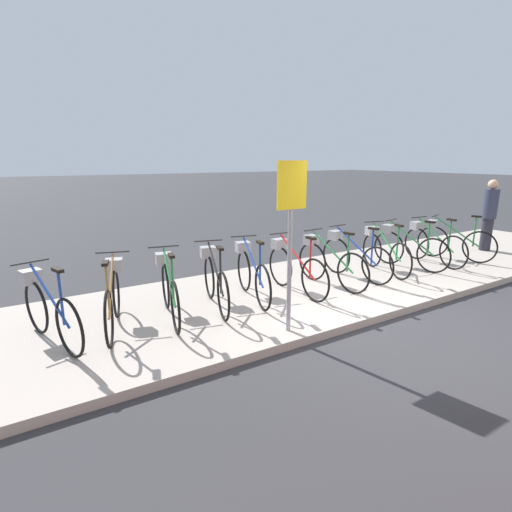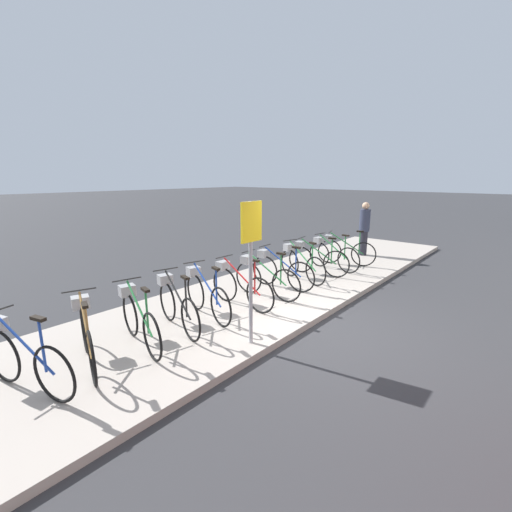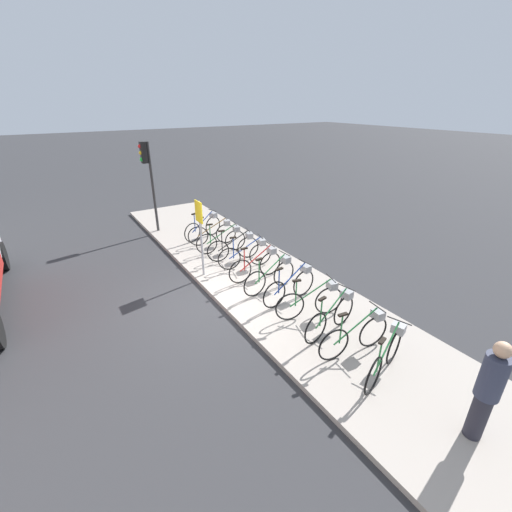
% 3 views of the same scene
% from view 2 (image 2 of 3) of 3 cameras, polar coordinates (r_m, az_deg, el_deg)
% --- Properties ---
extents(ground_plane, '(120.00, 120.00, 0.00)m').
position_cam_2_polar(ground_plane, '(6.61, 9.52, -11.42)').
color(ground_plane, '#2D2D30').
extents(sidewalk, '(17.97, 3.36, 0.12)m').
position_cam_2_polar(sidewalk, '(7.51, -1.56, -7.65)').
color(sidewalk, '#9E9389').
rests_on(sidewalk, ground_plane).
extents(parked_bicycle_0, '(0.62, 1.67, 1.06)m').
position_cam_2_polar(parked_bicycle_0, '(5.24, -34.53, -13.59)').
color(parked_bicycle_0, black).
rests_on(parked_bicycle_0, sidewalk).
extents(parked_bicycle_1, '(0.66, 1.65, 1.06)m').
position_cam_2_polar(parked_bicycle_1, '(5.46, -26.47, -11.50)').
color(parked_bicycle_1, black).
rests_on(parked_bicycle_1, sidewalk).
extents(parked_bicycle_2, '(0.54, 1.69, 1.06)m').
position_cam_2_polar(parked_bicycle_2, '(5.74, -19.08, -9.64)').
color(parked_bicycle_2, black).
rests_on(parked_bicycle_2, sidewalk).
extents(parked_bicycle_3, '(0.58, 1.68, 1.06)m').
position_cam_2_polar(parked_bicycle_3, '(6.15, -13.21, -7.67)').
color(parked_bicycle_3, black).
rests_on(parked_bicycle_3, sidewalk).
extents(parked_bicycle_4, '(0.56, 1.68, 1.06)m').
position_cam_2_polar(parked_bicycle_4, '(6.57, -8.51, -6.09)').
color(parked_bicycle_4, black).
rests_on(parked_bicycle_4, sidewalk).
extents(parked_bicycle_5, '(0.46, 1.72, 1.06)m').
position_cam_2_polar(parked_bicycle_5, '(7.00, -2.95, -4.74)').
color(parked_bicycle_5, black).
rests_on(parked_bicycle_5, sidewalk).
extents(parked_bicycle_6, '(0.46, 1.72, 1.06)m').
position_cam_2_polar(parked_bicycle_6, '(7.53, 1.23, -3.44)').
color(parked_bicycle_6, black).
rests_on(parked_bicycle_6, sidewalk).
extents(parked_bicycle_7, '(0.46, 1.72, 1.06)m').
position_cam_2_polar(parked_bicycle_7, '(8.14, 3.86, -2.18)').
color(parked_bicycle_7, black).
rests_on(parked_bicycle_7, sidewalk).
extents(parked_bicycle_8, '(0.62, 1.66, 1.06)m').
position_cam_2_polar(parked_bicycle_8, '(8.80, 7.32, -1.09)').
color(parked_bicycle_8, black).
rests_on(parked_bicycle_8, sidewalk).
extents(parked_bicycle_9, '(0.48, 1.70, 1.06)m').
position_cam_2_polar(parked_bicycle_9, '(9.35, 9.81, -0.32)').
color(parked_bicycle_9, black).
rests_on(parked_bicycle_9, sidewalk).
extents(parked_bicycle_10, '(0.46, 1.71, 1.06)m').
position_cam_2_polar(parked_bicycle_10, '(9.98, 12.37, 0.42)').
color(parked_bicycle_10, black).
rests_on(parked_bicycle_10, sidewalk).
extents(parked_bicycle_11, '(0.66, 1.65, 1.06)m').
position_cam_2_polar(parked_bicycle_11, '(10.60, 14.35, 1.06)').
color(parked_bicycle_11, black).
rests_on(parked_bicycle_11, sidewalk).
extents(pedestrian, '(0.34, 0.34, 1.77)m').
position_cam_2_polar(pedestrian, '(12.00, 17.60, 4.56)').
color(pedestrian, '#23232D').
rests_on(pedestrian, sidewalk).
extents(sign_post, '(0.44, 0.07, 2.25)m').
position_cam_2_polar(sign_post, '(5.15, -0.83, 1.11)').
color(sign_post, '#99999E').
rests_on(sign_post, sidewalk).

